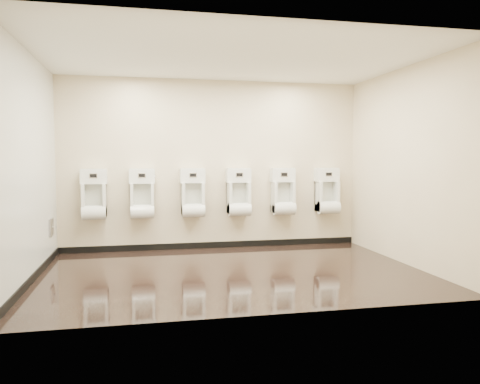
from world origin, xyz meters
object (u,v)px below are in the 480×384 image
object	(u,v)px
access_panel	(51,227)
urinal_1	(142,197)
urinal_3	(239,196)
urinal_5	(327,194)
urinal_2	(193,197)
urinal_0	(94,198)
urinal_4	(283,195)

from	to	relation	value
access_panel	urinal_1	bearing A→B (deg)	17.46
urinal_3	urinal_5	bearing A→B (deg)	0.00
urinal_2	urinal_3	distance (m)	0.77
urinal_0	urinal_5	distance (m)	3.89
urinal_1	urinal_3	distance (m)	1.58
urinal_0	urinal_1	world-z (taller)	same
urinal_2	urinal_4	world-z (taller)	same
urinal_2	urinal_5	distance (m)	2.34
access_panel	urinal_1	xyz separation A→B (m)	(1.31, 0.41, 0.38)
urinal_1	urinal_3	xyz separation A→B (m)	(1.58, 0.00, 0.00)
urinal_1	urinal_5	size ratio (longest dim) A/B	1.00
access_panel	urinal_5	bearing A→B (deg)	5.28
urinal_1	urinal_2	distance (m)	0.81
access_panel	urinal_2	bearing A→B (deg)	10.99
urinal_0	urinal_5	bearing A→B (deg)	0.00
urinal_0	urinal_1	xyz separation A→B (m)	(0.74, 0.00, 0.00)
access_panel	urinal_3	xyz separation A→B (m)	(2.89, 0.41, 0.38)
urinal_0	urinal_1	bearing A→B (deg)	0.00
urinal_0	urinal_4	distance (m)	3.09
urinal_0	urinal_4	world-z (taller)	same
urinal_4	urinal_5	distance (m)	0.80
urinal_1	urinal_4	world-z (taller)	same
access_panel	urinal_0	distance (m)	0.80
urinal_4	urinal_5	size ratio (longest dim) A/B	1.00
urinal_4	urinal_1	bearing A→B (deg)	180.00
urinal_1	urinal_2	world-z (taller)	same
access_panel	urinal_2	distance (m)	2.19
urinal_0	urinal_5	xyz separation A→B (m)	(3.89, 0.00, 0.00)
urinal_4	urinal_2	bearing A→B (deg)	180.00
urinal_0	urinal_3	size ratio (longest dim) A/B	1.00
urinal_1	urinal_5	world-z (taller)	same
access_panel	urinal_0	world-z (taller)	urinal_0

